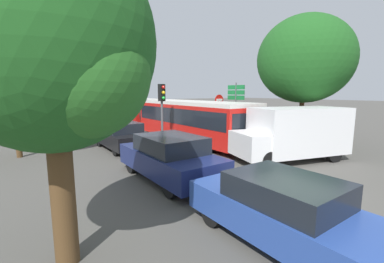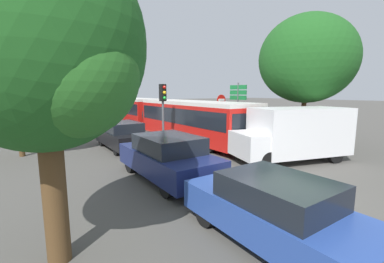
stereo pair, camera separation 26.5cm
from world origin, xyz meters
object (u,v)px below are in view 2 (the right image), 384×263
object	(u,v)px
traffic_light	(163,101)
queued_car_black	(122,135)
white_van	(295,133)
queued_car_blue	(274,210)
direction_sign_post	(238,98)
city_bus_rear	(83,110)
no_entry_sign	(221,109)
articulated_bus	(165,114)
tree_left_near	(47,48)
queued_car_navy	(168,157)
tree_left_far	(25,69)
tree_right_near	(307,59)
tree_left_mid	(13,75)

from	to	relation	value
traffic_light	queued_car_black	bearing A→B (deg)	-123.98
queued_car_black	white_van	xyz separation A→B (m)	(5.58, -6.37, 0.52)
queued_car_blue	queued_car_black	distance (m)	10.12
traffic_light	direction_sign_post	world-z (taller)	direction_sign_post
city_bus_rear	no_entry_sign	distance (m)	13.03
queued_car_blue	articulated_bus	bearing A→B (deg)	-19.58
traffic_light	white_van	bearing A→B (deg)	20.28
city_bus_rear	tree_left_near	distance (m)	20.36
city_bus_rear	queued_car_navy	xyz separation A→B (m)	(-0.12, -16.94, -0.62)
queued_car_navy	tree_left_far	world-z (taller)	tree_left_far
city_bus_rear	traffic_light	world-z (taller)	traffic_light
city_bus_rear	traffic_light	xyz separation A→B (m)	(2.07, -12.16, 1.10)
queued_car_blue	tree_right_near	xyz separation A→B (m)	(8.56, 5.33, 3.99)
articulated_bus	queued_car_navy	xyz separation A→B (m)	(-4.36, -8.99, -0.64)
queued_car_black	tree_left_mid	xyz separation A→B (m)	(-4.55, 0.93, 2.99)
queued_car_black	tree_left_far	xyz separation A→B (m)	(-4.10, 11.65, 4.12)
queued_car_blue	no_entry_sign	world-z (taller)	no_entry_sign
tree_left_far	traffic_light	bearing A→B (deg)	-63.84
no_entry_sign	direction_sign_post	world-z (taller)	direction_sign_post
city_bus_rear	tree_left_far	xyz separation A→B (m)	(-4.05, 0.29, 3.44)
tree_left_far	tree_right_near	xyz separation A→B (m)	(12.52, -16.44, -0.17)
city_bus_rear	no_entry_sign	xyz separation A→B (m)	(6.93, -11.02, 0.48)
tree_right_near	queued_car_navy	bearing A→B (deg)	-174.73
white_van	tree_left_mid	world-z (taller)	tree_left_mid
traffic_light	city_bus_rear	bearing A→B (deg)	177.35
tree_left_mid	articulated_bus	bearing A→B (deg)	15.82
queued_car_blue	no_entry_sign	xyz separation A→B (m)	(7.02, 10.45, 1.19)
tree_left_near	white_van	bearing A→B (deg)	13.19
queued_car_navy	tree_left_near	world-z (taller)	tree_left_near
queued_car_navy	city_bus_rear	bearing A→B (deg)	-2.21
traffic_light	tree_left_far	size ratio (longest dim) A/B	0.47
queued_car_blue	traffic_light	size ratio (longest dim) A/B	1.16
queued_car_blue	tree_right_near	size ratio (longest dim) A/B	0.57
queued_car_black	no_entry_sign	xyz separation A→B (m)	(6.88, 0.33, 1.15)
queued_car_navy	traffic_light	world-z (taller)	traffic_light
queued_car_blue	queued_car_navy	xyz separation A→B (m)	(-0.02, 4.53, 0.09)
tree_left_far	tree_right_near	world-z (taller)	tree_left_far
queued_car_blue	traffic_light	bearing A→B (deg)	-14.85
tree_left_near	queued_car_black	bearing A→B (deg)	66.51
white_van	tree_right_near	xyz separation A→B (m)	(2.84, 1.58, 3.43)
queued_car_black	direction_sign_post	world-z (taller)	direction_sign_post
traffic_light	tree_right_near	world-z (taller)	tree_right_near
direction_sign_post	queued_car_blue	bearing A→B (deg)	44.29
direction_sign_post	tree_left_far	bearing A→B (deg)	-52.39
direction_sign_post	tree_right_near	size ratio (longest dim) A/B	0.52
tree_left_far	queued_car_navy	bearing A→B (deg)	-77.14
traffic_light	tree_right_near	size ratio (longest dim) A/B	0.49
traffic_light	tree_left_far	xyz separation A→B (m)	(-6.12, 12.45, 2.34)
white_van	tree_right_near	size ratio (longest dim) A/B	0.77
queued_car_navy	no_entry_sign	world-z (taller)	no_entry_sign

